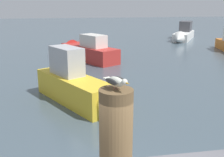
% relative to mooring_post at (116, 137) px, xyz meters
% --- Properties ---
extents(mooring_post, '(0.37, 0.37, 1.10)m').
position_rel_mooring_post_xyz_m(mooring_post, '(0.00, 0.00, 0.00)').
color(mooring_post, brown).
rests_on(mooring_post, harbor_quay).
extents(seagull, '(0.23, 0.37, 0.14)m').
position_rel_mooring_post_xyz_m(seagull, '(0.00, -0.01, 0.64)').
color(seagull, '#C66E60').
rests_on(seagull, mooring_post).
extents(boat_white, '(4.16, 5.48, 1.89)m').
position_rel_mooring_post_xyz_m(boat_white, '(10.53, 21.82, -1.54)').
color(boat_white, silver).
rests_on(boat_white, ground_plane).
extents(boat_red, '(3.78, 5.14, 1.73)m').
position_rel_mooring_post_xyz_m(boat_red, '(0.72, 14.45, -1.51)').
color(boat_red, '#B72D28').
rests_on(boat_red, ground_plane).
extents(boat_yellow, '(3.08, 4.47, 1.94)m').
position_rel_mooring_post_xyz_m(boat_yellow, '(-0.11, 6.59, -1.43)').
color(boat_yellow, yellow).
rests_on(boat_yellow, ground_plane).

